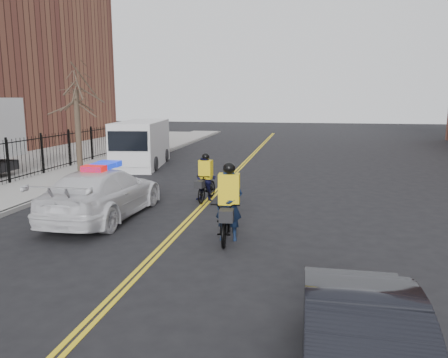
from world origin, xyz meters
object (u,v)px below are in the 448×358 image
police_cruiser (103,193)px  cargo_van (141,145)px  cyclist_far (206,182)px  cyclist_near (229,213)px

police_cruiser → cargo_van: (-2.74, 10.28, 0.42)m
cyclist_far → cargo_van: bearing=133.5°
police_cruiser → cargo_van: cargo_van is taller
police_cruiser → cyclist_far: bearing=-132.3°
cargo_van → police_cruiser: bearing=-83.7°
police_cruiser → cargo_van: size_ratio=0.88×
police_cruiser → cargo_van: 10.64m
police_cruiser → cyclist_near: 4.52m
cyclist_far → cyclist_near: bearing=-61.6°
cargo_van → cyclist_near: (7.01, -11.76, -0.49)m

